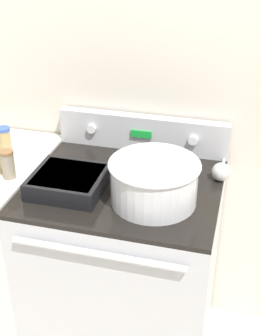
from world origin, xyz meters
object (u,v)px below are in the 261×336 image
object	(u,v)px
spice_jar_brown_cap	(8,164)
casserole_dish	(68,181)
ladle	(221,171)
spice_jar_blue_cap	(4,139)
mixing_bowl	(154,180)

from	to	relation	value
spice_jar_brown_cap	casserole_dish	bearing A→B (deg)	-1.41
ladle	spice_jar_brown_cap	distance (m)	0.83
casserole_dish	spice_jar_blue_cap	world-z (taller)	spice_jar_blue_cap
ladle	spice_jar_brown_cap	size ratio (longest dim) A/B	2.51
mixing_bowl	casserole_dish	size ratio (longest dim) A/B	1.23
casserole_dish	mixing_bowl	bearing A→B (deg)	0.70
mixing_bowl	ladle	distance (m)	0.32
mixing_bowl	casserole_dish	world-z (taller)	mixing_bowl
spice_jar_brown_cap	spice_jar_blue_cap	bearing A→B (deg)	121.62
mixing_bowl	spice_jar_blue_cap	size ratio (longest dim) A/B	3.13
mixing_bowl	spice_jar_blue_cap	xyz separation A→B (m)	(-0.70, 0.21, -0.02)
spice_jar_brown_cap	spice_jar_blue_cap	distance (m)	0.25
mixing_bowl	spice_jar_brown_cap	distance (m)	0.57
mixing_bowl	spice_jar_brown_cap	xyz separation A→B (m)	(-0.57, 0.00, -0.02)
spice_jar_blue_cap	casserole_dish	bearing A→B (deg)	-29.76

